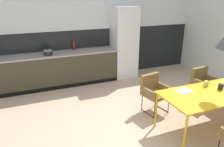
{
  "coord_description": "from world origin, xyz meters",
  "views": [
    {
      "loc": [
        -1.74,
        -2.9,
        2.33
      ],
      "look_at": [
        -0.26,
        0.77,
        0.86
      ],
      "focal_mm": 33.83,
      "sensor_mm": 36.0,
      "label": 1
    }
  ],
  "objects_px": {
    "refrigerator_column": "(124,43)",
    "armchair_facing_counter": "(203,81)",
    "cooking_pot": "(48,53)",
    "armchair_corner_seat": "(153,89)",
    "open_book": "(184,91)",
    "mug_white_ceramic": "(221,87)",
    "bottle_oil_tall": "(74,45)",
    "mug_glass_clear": "(206,84)",
    "dining_table": "(215,94)"
  },
  "relations": [
    {
      "from": "open_book",
      "to": "bottle_oil_tall",
      "type": "height_order",
      "value": "bottle_oil_tall"
    },
    {
      "from": "armchair_corner_seat",
      "to": "armchair_facing_counter",
      "type": "relative_size",
      "value": 0.99
    },
    {
      "from": "mug_white_ceramic",
      "to": "bottle_oil_tall",
      "type": "bearing_deg",
      "value": 121.27
    },
    {
      "from": "open_book",
      "to": "cooking_pot",
      "type": "xyz_separation_m",
      "value": [
        -2.03,
        2.75,
        0.23
      ]
    },
    {
      "from": "armchair_facing_counter",
      "to": "cooking_pot",
      "type": "relative_size",
      "value": 3.42
    },
    {
      "from": "refrigerator_column",
      "to": "mug_white_ceramic",
      "type": "xyz_separation_m",
      "value": [
        0.52,
        -3.02,
        -0.25
      ]
    },
    {
      "from": "refrigerator_column",
      "to": "armchair_facing_counter",
      "type": "distance_m",
      "value": 2.45
    },
    {
      "from": "cooking_pot",
      "to": "open_book",
      "type": "bearing_deg",
      "value": -53.55
    },
    {
      "from": "armchair_corner_seat",
      "to": "mug_glass_clear",
      "type": "distance_m",
      "value": 1.02
    },
    {
      "from": "refrigerator_column",
      "to": "cooking_pot",
      "type": "relative_size",
      "value": 8.77
    },
    {
      "from": "dining_table",
      "to": "open_book",
      "type": "xyz_separation_m",
      "value": [
        -0.5,
        0.22,
        0.04
      ]
    },
    {
      "from": "open_book",
      "to": "bottle_oil_tall",
      "type": "relative_size",
      "value": 0.9
    },
    {
      "from": "bottle_oil_tall",
      "to": "dining_table",
      "type": "bearing_deg",
      "value": -61.29
    },
    {
      "from": "mug_glass_clear",
      "to": "bottle_oil_tall",
      "type": "bearing_deg",
      "value": 121.19
    },
    {
      "from": "refrigerator_column",
      "to": "mug_white_ceramic",
      "type": "distance_m",
      "value": 3.08
    },
    {
      "from": "mug_white_ceramic",
      "to": "bottle_oil_tall",
      "type": "height_order",
      "value": "bottle_oil_tall"
    },
    {
      "from": "refrigerator_column",
      "to": "dining_table",
      "type": "distance_m",
      "value": 3.11
    },
    {
      "from": "dining_table",
      "to": "cooking_pot",
      "type": "relative_size",
      "value": 8.4
    },
    {
      "from": "armchair_corner_seat",
      "to": "mug_white_ceramic",
      "type": "relative_size",
      "value": 5.82
    },
    {
      "from": "armchair_corner_seat",
      "to": "open_book",
      "type": "bearing_deg",
      "value": 91.08
    },
    {
      "from": "mug_white_ceramic",
      "to": "bottle_oil_tall",
      "type": "distance_m",
      "value": 3.79
    },
    {
      "from": "open_book",
      "to": "refrigerator_column",
      "type": "bearing_deg",
      "value": 87.16
    },
    {
      "from": "armchair_facing_counter",
      "to": "bottle_oil_tall",
      "type": "distance_m",
      "value": 3.44
    },
    {
      "from": "mug_white_ceramic",
      "to": "mug_glass_clear",
      "type": "height_order",
      "value": "mug_white_ceramic"
    },
    {
      "from": "cooking_pot",
      "to": "armchair_facing_counter",
      "type": "bearing_deg",
      "value": -34.03
    },
    {
      "from": "armchair_facing_counter",
      "to": "cooking_pot",
      "type": "distance_m",
      "value": 3.8
    },
    {
      "from": "dining_table",
      "to": "armchair_corner_seat",
      "type": "height_order",
      "value": "armchair_corner_seat"
    },
    {
      "from": "open_book",
      "to": "mug_glass_clear",
      "type": "xyz_separation_m",
      "value": [
        0.53,
        0.04,
        0.05
      ]
    },
    {
      "from": "mug_glass_clear",
      "to": "bottle_oil_tall",
      "type": "relative_size",
      "value": 0.46
    },
    {
      "from": "armchair_facing_counter",
      "to": "armchair_corner_seat",
      "type": "bearing_deg",
      "value": -10.0
    },
    {
      "from": "refrigerator_column",
      "to": "open_book",
      "type": "height_order",
      "value": "refrigerator_column"
    },
    {
      "from": "mug_white_ceramic",
      "to": "open_book",
      "type": "bearing_deg",
      "value": 165.29
    },
    {
      "from": "refrigerator_column",
      "to": "mug_glass_clear",
      "type": "xyz_separation_m",
      "value": [
        0.39,
        -2.81,
        -0.25
      ]
    },
    {
      "from": "mug_glass_clear",
      "to": "refrigerator_column",
      "type": "bearing_deg",
      "value": 97.9
    },
    {
      "from": "armchair_corner_seat",
      "to": "cooking_pot",
      "type": "bearing_deg",
      "value": -58.87
    },
    {
      "from": "armchair_facing_counter",
      "to": "bottle_oil_tall",
      "type": "xyz_separation_m",
      "value": [
        -2.39,
        2.42,
        0.51
      ]
    },
    {
      "from": "armchair_facing_counter",
      "to": "mug_white_ceramic",
      "type": "xyz_separation_m",
      "value": [
        -0.42,
        -0.82,
        0.26
      ]
    },
    {
      "from": "mug_white_ceramic",
      "to": "armchair_corner_seat",
      "type": "bearing_deg",
      "value": 132.67
    },
    {
      "from": "armchair_corner_seat",
      "to": "refrigerator_column",
      "type": "bearing_deg",
      "value": -109.66
    },
    {
      "from": "dining_table",
      "to": "armchair_corner_seat",
      "type": "relative_size",
      "value": 2.49
    },
    {
      "from": "open_book",
      "to": "mug_glass_clear",
      "type": "distance_m",
      "value": 0.54
    },
    {
      "from": "cooking_pot",
      "to": "mug_glass_clear",
      "type": "bearing_deg",
      "value": -46.65
    },
    {
      "from": "armchair_corner_seat",
      "to": "mug_glass_clear",
      "type": "xyz_separation_m",
      "value": [
        0.69,
        -0.69,
        0.28
      ]
    },
    {
      "from": "open_book",
      "to": "armchair_corner_seat",
      "type": "bearing_deg",
      "value": 102.62
    },
    {
      "from": "open_book",
      "to": "mug_white_ceramic",
      "type": "distance_m",
      "value": 0.69
    },
    {
      "from": "mug_glass_clear",
      "to": "bottle_oil_tall",
      "type": "xyz_separation_m",
      "value": [
        -1.83,
        3.03,
        0.25
      ]
    },
    {
      "from": "armchair_facing_counter",
      "to": "open_book",
      "type": "distance_m",
      "value": 1.28
    },
    {
      "from": "dining_table",
      "to": "open_book",
      "type": "bearing_deg",
      "value": 156.06
    },
    {
      "from": "refrigerator_column",
      "to": "dining_table",
      "type": "relative_size",
      "value": 1.04
    },
    {
      "from": "armchair_facing_counter",
      "to": "bottle_oil_tall",
      "type": "relative_size",
      "value": 2.73
    }
  ]
}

